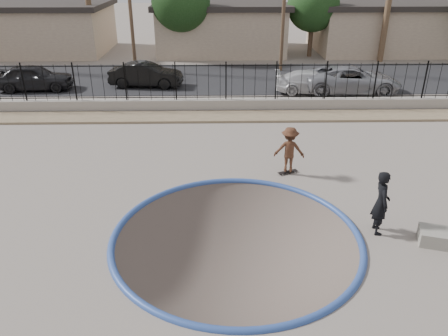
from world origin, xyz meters
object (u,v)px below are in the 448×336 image
at_px(skater, 289,152).
at_px(car_b, 146,75).
at_px(car_c, 312,82).
at_px(car_d, 352,79).
at_px(skateboard, 288,172).
at_px(car_a, 34,77).
at_px(videographer, 381,203).

distance_m(skater, car_b, 13.76).
relative_size(car_c, car_d, 0.77).
bearing_deg(skater, car_d, -107.56).
height_order(skateboard, car_b, car_b).
bearing_deg(car_d, skater, 156.16).
bearing_deg(skater, skateboard, 9.16).
bearing_deg(skateboard, car_c, 50.90).
height_order(car_a, car_c, car_a).
relative_size(skater, car_b, 0.39).
bearing_deg(skater, videographer, 126.39).
bearing_deg(car_b, skater, -145.45).
bearing_deg(car_b, videographer, -145.94).
relative_size(car_b, car_c, 1.02).
bearing_deg(car_a, car_d, -96.24).
bearing_deg(car_d, car_b, 85.28).
relative_size(skateboard, car_a, 0.18).
height_order(car_a, car_b, car_a).
height_order(car_c, car_d, car_d).
distance_m(skateboard, car_a, 17.43).
distance_m(car_b, car_c, 9.84).
bearing_deg(car_d, videographer, 169.83).
height_order(videographer, car_d, videographer).
bearing_deg(car_c, videographer, -179.78).
height_order(car_b, car_d, car_d).
distance_m(skateboard, videographer, 4.34).
distance_m(car_c, car_d, 2.27).
distance_m(skater, skateboard, 0.78).
bearing_deg(car_b, car_a, 100.85).
distance_m(car_b, car_d, 12.08).
height_order(skater, car_c, skater).
relative_size(skater, car_c, 0.39).
bearing_deg(car_c, skater, 168.41).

